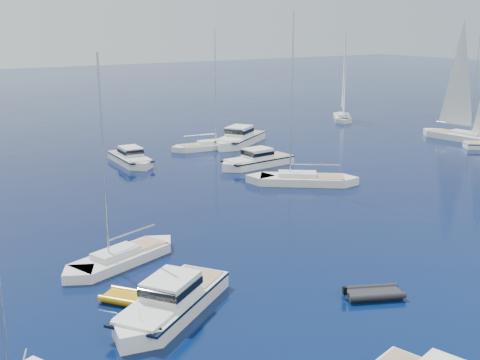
# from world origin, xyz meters

# --- Properties ---
(ground) EXTENTS (400.00, 400.00, 0.00)m
(ground) POSITION_xyz_m (0.00, 0.00, 0.00)
(ground) COLOR #081F4D
(ground) RESTS_ON ground
(motor_cruiser_left) EXTENTS (10.03, 8.11, 2.63)m
(motor_cruiser_left) POSITION_xyz_m (-14.52, 8.28, 0.00)
(motor_cruiser_left) COLOR white
(motor_cruiser_left) RESTS_ON ground
(motor_cruiser_centre) EXTENTS (9.89, 3.68, 2.55)m
(motor_cruiser_centre) POSITION_xyz_m (9.48, 34.60, 0.00)
(motor_cruiser_centre) COLOR white
(motor_cruiser_centre) RESTS_ON ground
(motor_cruiser_distant) EXTENTS (11.51, 9.12, 3.00)m
(motor_cruiser_distant) POSITION_xyz_m (14.67, 46.10, 0.00)
(motor_cruiser_distant) COLOR white
(motor_cruiser_distant) RESTS_ON ground
(motor_cruiser_horizon) EXTENTS (3.29, 9.31, 2.41)m
(motor_cruiser_horizon) POSITION_xyz_m (-1.52, 43.39, 0.00)
(motor_cruiser_horizon) COLOR white
(motor_cruiser_horizon) RESTS_ON ground
(sailboat_mid_r) EXTENTS (11.02, 9.56, 17.10)m
(sailboat_mid_r) POSITION_xyz_m (8.98, 25.94, 0.00)
(sailboat_mid_r) COLOR white
(sailboat_mid_r) RESTS_ON ground
(sailboat_mid_l) EXTENTS (10.02, 5.48, 14.29)m
(sailboat_mid_l) POSITION_xyz_m (-13.93, 16.57, 0.00)
(sailboat_mid_l) COLOR silver
(sailboat_mid_l) RESTS_ON ground
(sailboat_centre) EXTENTS (10.51, 4.06, 15.05)m
(sailboat_centre) POSITION_xyz_m (9.85, 45.64, 0.00)
(sailboat_centre) COLOR white
(sailboat_centre) RESTS_ON ground
(sailboat_sails_r) EXTENTS (4.64, 12.88, 18.52)m
(sailboat_sails_r) POSITION_xyz_m (41.60, 32.08, 0.00)
(sailboat_sails_r) COLOR white
(sailboat_sails_r) RESTS_ON ground
(sailboat_sails_far) EXTENTS (8.12, 9.24, 14.41)m
(sailboat_sails_far) POSITION_xyz_m (40.24, 54.23, 0.00)
(sailboat_sails_far) COLOR silver
(sailboat_sails_far) RESTS_ON ground
(tender_yellow) EXTENTS (3.93, 4.29, 0.95)m
(tender_yellow) POSITION_xyz_m (-15.62, 10.69, 0.00)
(tender_yellow) COLOR #C18B0B
(tender_yellow) RESTS_ON ground
(tender_grey_near) EXTENTS (3.99, 3.22, 0.95)m
(tender_grey_near) POSITION_xyz_m (-3.68, 3.66, 0.00)
(tender_grey_near) COLOR black
(tender_grey_near) RESTS_ON ground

